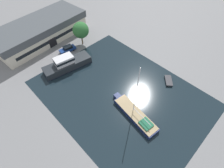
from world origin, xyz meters
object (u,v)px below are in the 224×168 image
(motor_cruiser, at_px, (67,64))
(parked_car, at_px, (68,49))
(warehouse_building, at_px, (40,31))
(small_dinghy, at_px, (168,81))
(sailboat_moored, at_px, (135,114))
(quay_tree_near_building, at_px, (81,30))

(motor_cruiser, bearing_deg, parked_car, -26.71)
(warehouse_building, height_order, motor_cruiser, warehouse_building)
(motor_cruiser, distance_m, small_dinghy, 25.45)
(parked_car, xyz_separation_m, sailboat_moored, (-2.38, -26.82, -0.24))
(parked_car, height_order, small_dinghy, parked_car)
(parked_car, relative_size, motor_cruiser, 0.37)
(parked_car, xyz_separation_m, motor_cruiser, (-3.96, -5.42, 0.49))
(warehouse_building, distance_m, small_dinghy, 38.77)
(warehouse_building, relative_size, sailboat_moored, 2.11)
(sailboat_moored, height_order, small_dinghy, sailboat_moored)
(quay_tree_near_building, height_order, parked_car, quay_tree_near_building)
(motor_cruiser, xyz_separation_m, small_dinghy, (14.49, -20.89, -1.07))
(warehouse_building, bearing_deg, parked_car, -83.58)
(motor_cruiser, relative_size, small_dinghy, 3.58)
(quay_tree_near_building, relative_size, sailboat_moored, 0.51)
(parked_car, bearing_deg, warehouse_building, 17.56)
(small_dinghy, bearing_deg, warehouse_building, 156.75)
(quay_tree_near_building, bearing_deg, parked_car, 179.38)
(quay_tree_near_building, height_order, small_dinghy, quay_tree_near_building)
(warehouse_building, relative_size, motor_cruiser, 2.20)
(parked_car, relative_size, sailboat_moored, 0.36)
(warehouse_building, bearing_deg, small_dinghy, -75.97)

